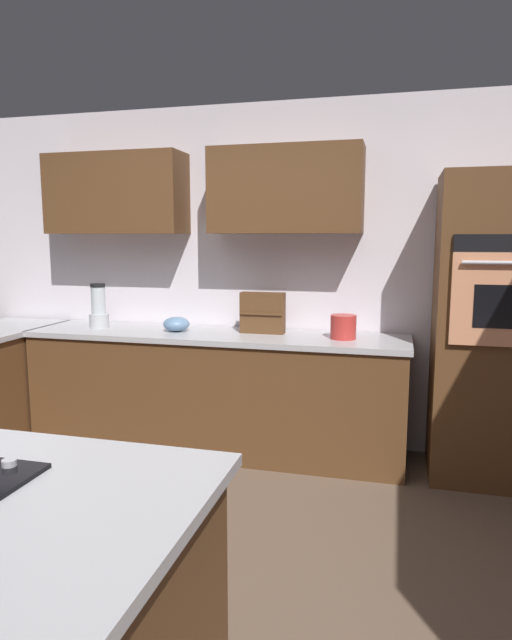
% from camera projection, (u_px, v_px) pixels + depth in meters
% --- Properties ---
extents(ground_plane, '(14.00, 14.00, 0.00)m').
position_uv_depth(ground_plane, '(116.00, 587.00, 2.54)').
color(ground_plane, brown).
extents(wall_back, '(6.00, 0.44, 2.60)m').
position_uv_depth(wall_back, '(232.00, 258.00, 4.30)').
color(wall_back, silver).
rests_on(wall_back, ground).
extents(lower_cabinets_back, '(2.80, 0.60, 0.86)m').
position_uv_depth(lower_cabinets_back, '(215.00, 394.00, 4.15)').
color(lower_cabinets_back, brown).
rests_on(lower_cabinets_back, ground).
extents(countertop_back, '(2.84, 0.64, 0.04)m').
position_uv_depth(countertop_back, '(214.00, 335.00, 4.08)').
color(countertop_back, '#B2B2B7').
rests_on(countertop_back, lower_cabinets_back).
extents(wall_oven, '(0.80, 0.66, 2.01)m').
position_uv_depth(wall_oven, '(498.00, 329.00, 3.57)').
color(wall_oven, brown).
rests_on(wall_oven, ground).
extents(blender, '(0.15, 0.15, 0.35)m').
position_uv_depth(blender, '(99.00, 309.00, 4.29)').
color(blender, silver).
rests_on(blender, countertop_back).
extents(mixing_bowl, '(0.20, 0.20, 0.11)m').
position_uv_depth(mixing_bowl, '(176.00, 324.00, 4.14)').
color(mixing_bowl, '#668CB2').
rests_on(mixing_bowl, countertop_back).
extents(spice_rack, '(0.33, 0.11, 0.30)m').
position_uv_depth(spice_rack, '(263.00, 313.00, 4.04)').
color(spice_rack, brown).
rests_on(spice_rack, countertop_back).
extents(kettle, '(0.18, 0.18, 0.17)m').
position_uv_depth(kettle, '(343.00, 327.00, 3.82)').
color(kettle, red).
rests_on(kettle, countertop_back).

